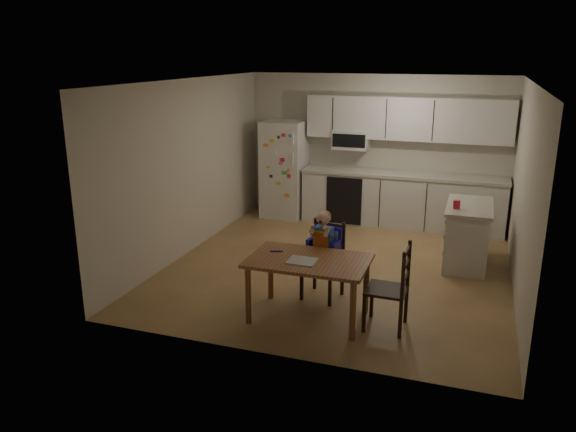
% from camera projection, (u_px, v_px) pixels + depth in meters
% --- Properties ---
extents(room, '(4.52, 5.01, 2.51)m').
position_uv_depth(room, '(349.00, 171.00, 7.85)').
color(room, olive).
rests_on(room, ground).
extents(refrigerator, '(0.72, 0.70, 1.70)m').
position_uv_depth(refrigerator, '(284.00, 169.00, 9.96)').
color(refrigerator, silver).
rests_on(refrigerator, ground).
extents(kitchen_run, '(3.37, 0.62, 2.15)m').
position_uv_depth(kitchen_run, '(402.00, 175.00, 9.39)').
color(kitchen_run, silver).
rests_on(kitchen_run, ground).
extents(kitchen_island, '(0.60, 1.15, 0.85)m').
position_uv_depth(kitchen_island, '(467.00, 235.00, 7.75)').
color(kitchen_island, silver).
rests_on(kitchen_island, ground).
extents(red_cup, '(0.09, 0.09, 0.11)m').
position_uv_depth(red_cup, '(457.00, 205.00, 7.44)').
color(red_cup, red).
rests_on(red_cup, kitchen_island).
extents(dining_table, '(1.30, 0.84, 0.70)m').
position_uv_depth(dining_table, '(309.00, 267.00, 6.11)').
color(dining_table, brown).
rests_on(dining_table, ground).
extents(napkin, '(0.30, 0.26, 0.01)m').
position_uv_depth(napkin, '(302.00, 261.00, 6.01)').
color(napkin, '#B6B6BB').
rests_on(napkin, dining_table).
extents(toddler_spoon, '(0.12, 0.06, 0.02)m').
position_uv_depth(toddler_spoon, '(276.00, 251.00, 6.30)').
color(toddler_spoon, '#2019AC').
rests_on(toddler_spoon, dining_table).
extents(chair_booster, '(0.47, 0.47, 1.09)m').
position_uv_depth(chair_booster, '(324.00, 245.00, 6.65)').
color(chair_booster, black).
rests_on(chair_booster, ground).
extents(chair_side, '(0.43, 0.43, 0.95)m').
position_uv_depth(chair_side, '(396.00, 282.00, 5.88)').
color(chair_side, black).
rests_on(chair_side, ground).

